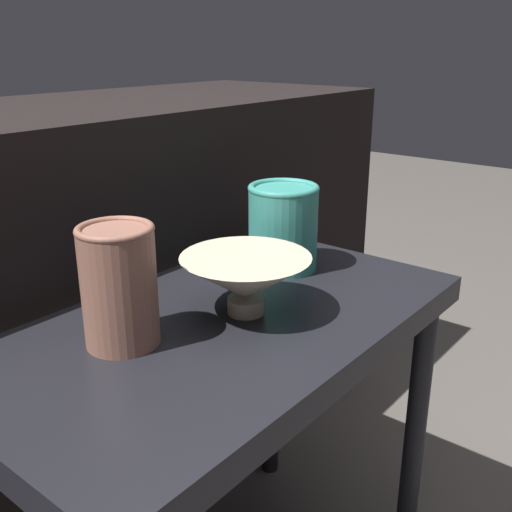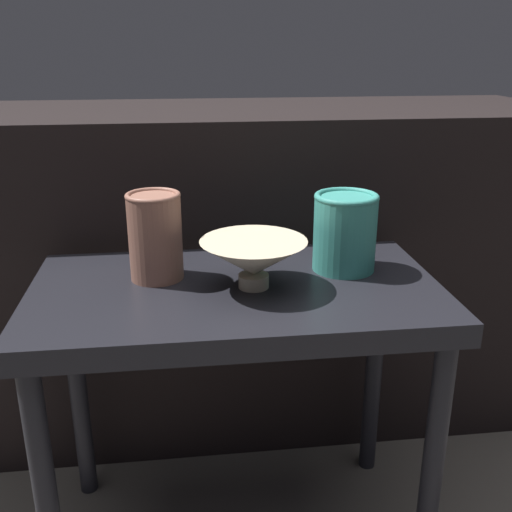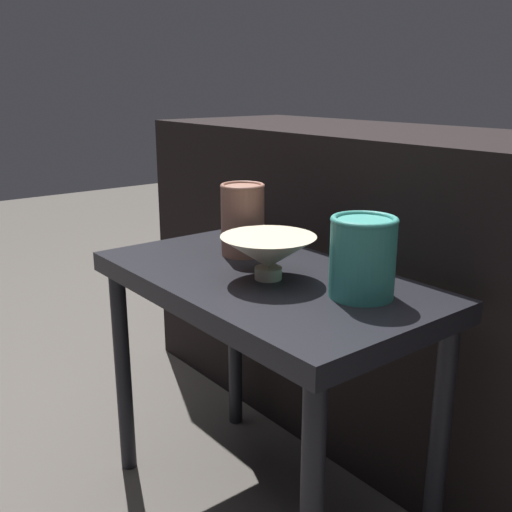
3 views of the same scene
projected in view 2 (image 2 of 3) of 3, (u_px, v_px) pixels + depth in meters
table at (236, 322)px, 1.05m from camera, size 0.70×0.39×0.54m
couch_backdrop at (219, 264)px, 1.53m from camera, size 1.66×0.50×0.78m
bowl at (254, 259)px, 1.00m from camera, size 0.18×0.18×0.08m
vase_textured_left at (155, 235)px, 1.03m from camera, size 0.09×0.09×0.15m
vase_colorful_right at (345, 231)px, 1.07m from camera, size 0.11×0.11×0.14m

